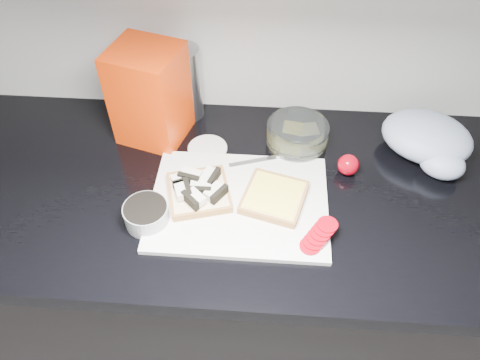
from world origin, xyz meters
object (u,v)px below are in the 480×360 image
at_px(cutting_board, 239,203).
at_px(glass_bowl, 297,135).
at_px(steel_canister, 186,83).
at_px(bread_bag, 150,95).

bearing_deg(cutting_board, glass_bowl, 57.82).
relative_size(cutting_board, glass_bowl, 2.59).
xyz_separation_m(cutting_board, steel_canister, (-0.16, 0.31, 0.09)).
distance_m(glass_bowl, steel_canister, 0.32).
relative_size(cutting_board, bread_bag, 1.61).
distance_m(glass_bowl, bread_bag, 0.38).
relative_size(glass_bowl, steel_canister, 0.77).
height_order(cutting_board, steel_canister, steel_canister).
xyz_separation_m(bread_bag, steel_canister, (0.07, 0.08, -0.02)).
bearing_deg(bread_bag, cutting_board, -28.11).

